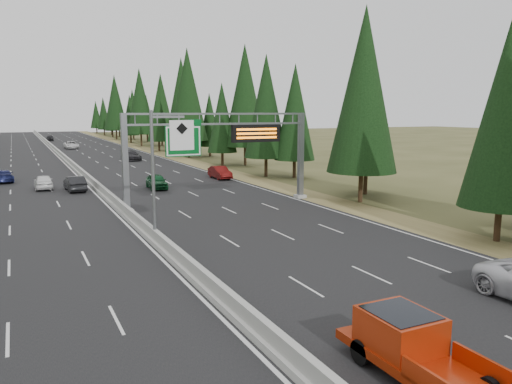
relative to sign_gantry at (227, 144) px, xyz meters
The scene contains 15 objects.
road 46.29m from the sign_gantry, 101.18° to the left, with size 32.00×260.00×0.08m, color black.
shoulder_right 46.28m from the sign_gantry, 78.86° to the left, with size 3.60×260.00×0.06m, color olive.
median_barrier 46.25m from the sign_gantry, 101.18° to the left, with size 0.70×260.00×0.85m.
sign_gantry is the anchor object (origin of this frame).
hov_sign_pole 12.96m from the sign_gantry, 130.04° to the right, with size 2.80×0.50×8.00m.
tree_row_right 28.98m from the sign_gantry, 63.33° to the left, with size 12.20×242.75×18.80m.
red_pickup 29.33m from the sign_gantry, 101.78° to the right, with size 2.03×5.70×1.86m.
car_ahead_green 12.72m from the sign_gantry, 105.68° to the left, with size 1.77×4.40×1.50m, color #124E25.
car_ahead_dkred 17.41m from the sign_gantry, 70.63° to the left, with size 1.56×4.48×1.48m, color #5C0E0D.
car_ahead_dkgrey 43.31m from the sign_gantry, 88.88° to the left, with size 2.19×5.37×1.56m, color black.
car_ahead_white 75.10m from the sign_gantry, 94.02° to the left, with size 2.68×5.81×1.62m, color silver.
car_ahead_far 108.65m from the sign_gantry, 93.92° to the left, with size 1.86×4.62×1.58m, color black.
car_onc_near 18.00m from the sign_gantry, 129.16° to the left, with size 1.59×4.57×1.51m, color black.
car_onc_blue 29.94m from the sign_gantry, 126.52° to the left, with size 1.97×4.85×1.41m, color #161C4D.
car_onc_white 21.75m from the sign_gantry, 130.39° to the left, with size 1.76×4.38×1.49m, color white.
Camera 1 is at (-7.31, -4.18, 7.99)m, focal length 35.00 mm.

